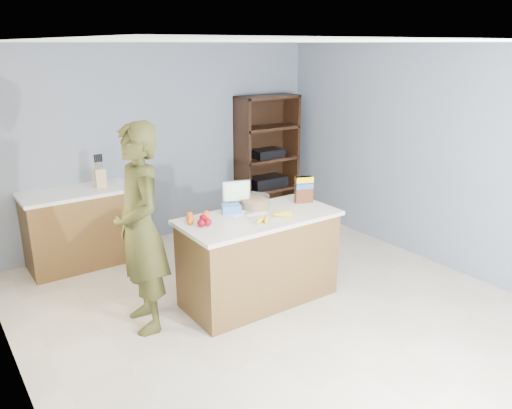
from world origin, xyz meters
TOP-DOWN VIEW (x-y plane):
  - floor at (0.00, 0.00)m, footprint 4.50×5.00m
  - walls at (0.00, 0.00)m, footprint 4.52×5.02m
  - counter_peninsula at (0.00, 0.30)m, footprint 1.56×0.76m
  - back_cabinet at (-1.20, 2.20)m, footprint 1.24×0.62m
  - shelving_unit at (1.55, 2.35)m, footprint 0.90×0.40m
  - person at (-1.13, 0.50)m, footprint 0.51×0.72m
  - knife_block at (-0.93, 2.17)m, footprint 0.12×0.10m
  - envelopes at (-0.05, 0.41)m, footprint 0.34×0.22m
  - bananas at (0.06, 0.15)m, footprint 0.48×0.19m
  - apples at (-0.56, 0.37)m, footprint 0.15×0.19m
  - oranges at (-0.56, 0.54)m, footprint 0.29×0.21m
  - blue_carton at (-0.17, 0.53)m, footprint 0.21×0.18m
  - salad_bowl at (0.10, 0.52)m, footprint 0.30×0.30m
  - tv at (-0.04, 0.64)m, footprint 0.28×0.13m
  - cereal_box at (0.63, 0.38)m, footprint 0.20×0.13m

SIDE VIEW (x-z plane):
  - floor at x=0.00m, z-range -0.01..0.01m
  - counter_peninsula at x=0.00m, z-range -0.03..0.87m
  - back_cabinet at x=-1.20m, z-range 0.00..0.90m
  - shelving_unit at x=1.55m, z-range -0.04..1.76m
  - envelopes at x=-0.05m, z-range 0.90..0.90m
  - bananas at x=0.06m, z-range 0.90..0.95m
  - oranges at x=-0.56m, z-range 0.90..0.96m
  - apples at x=-0.56m, z-range 0.90..0.97m
  - blue_carton at x=-0.17m, z-range 0.90..0.98m
  - person at x=-1.13m, z-range 0.00..1.88m
  - salad_bowl at x=0.10m, z-range 0.89..1.02m
  - knife_block at x=-0.93m, z-range 0.86..1.17m
  - tv at x=-0.04m, z-range 0.92..1.20m
  - cereal_box at x=0.63m, z-range 0.92..1.20m
  - walls at x=0.00m, z-range 0.40..2.91m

